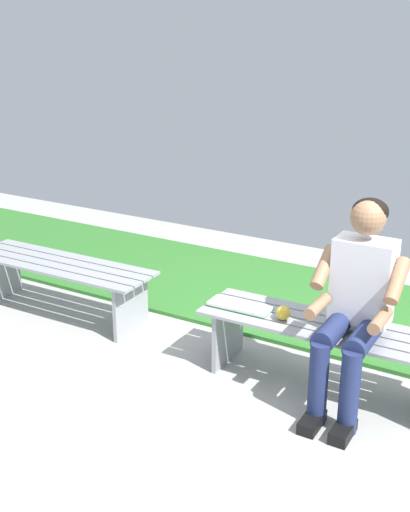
{
  "coord_description": "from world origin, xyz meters",
  "views": [
    {
      "loc": [
        -1.15,
        3.38,
        2.12
      ],
      "look_at": [
        0.74,
        0.15,
        0.78
      ],
      "focal_mm": 44.72,
      "sensor_mm": 36.0,
      "label": 1
    }
  ],
  "objects": [
    {
      "name": "bench_far",
      "position": [
        2.12,
        0.0,
        0.32
      ],
      "size": [
        1.56,
        0.46,
        0.43
      ],
      "rotation": [
        0.0,
        0.0,
        0.02
      ],
      "color": "gray",
      "rests_on": "ground"
    },
    {
      "name": "person_seated",
      "position": [
        -0.22,
        0.1,
        0.67
      ],
      "size": [
        0.5,
        0.69,
        1.23
      ],
      "color": "silver",
      "rests_on": "ground"
    },
    {
      "name": "bench_near",
      "position": [
        0.0,
        0.0,
        0.32
      ],
      "size": [
        1.54,
        0.46,
        0.43
      ],
      "rotation": [
        0.0,
        0.0,
        0.02
      ],
      "color": "gray",
      "rests_on": "ground"
    },
    {
      "name": "book_open",
      "position": [
        0.55,
        0.04,
        0.44
      ],
      "size": [
        0.41,
        0.16,
        0.02
      ],
      "rotation": [
        0.0,
        0.0,
        0.02
      ],
      "color": "white",
      "rests_on": "bench_near"
    },
    {
      "name": "apple",
      "position": [
        0.23,
        0.07,
        0.47
      ],
      "size": [
        0.09,
        0.09,
        0.09
      ],
      "primitive_type": "sphere",
      "color": "gold",
      "rests_on": "bench_near"
    },
    {
      "name": "ground_plane",
      "position": [
        1.06,
        1.0,
        -0.02
      ],
      "size": [
        10.0,
        7.0,
        0.04
      ],
      "primitive_type": "cube",
      "color": "#9E9E99"
    },
    {
      "name": "grass_strip",
      "position": [
        1.06,
        -1.13,
        0.01
      ],
      "size": [
        9.0,
        1.52,
        0.03
      ],
      "primitive_type": "cube",
      "color": "#2D6B28",
      "rests_on": "ground"
    }
  ]
}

